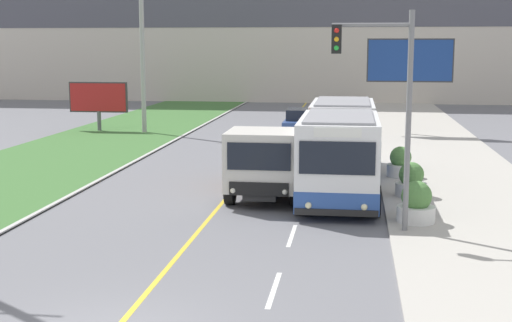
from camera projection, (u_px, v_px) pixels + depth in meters
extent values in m
cube|color=silver|center=(274.00, 290.00, 15.84)|extent=(0.12, 2.40, 0.01)
cube|color=silver|center=(292.00, 235.00, 20.34)|extent=(0.12, 2.40, 0.01)
cube|color=silver|center=(303.00, 201.00, 24.83)|extent=(0.12, 2.40, 0.01)
cube|color=silver|center=(311.00, 177.00, 29.33)|extent=(0.12, 2.40, 0.01)
cube|color=silver|center=(317.00, 159.00, 33.83)|extent=(0.12, 2.40, 0.01)
cube|color=silver|center=(322.00, 146.00, 38.32)|extent=(0.12, 2.40, 0.01)
cube|color=white|center=(339.00, 158.00, 23.92)|extent=(2.58, 5.34, 2.72)
cube|color=#2D519E|center=(338.00, 187.00, 24.08)|extent=(2.60, 5.36, 0.70)
cube|color=black|center=(339.00, 146.00, 23.85)|extent=(2.60, 4.91, 0.95)
cube|color=gray|center=(340.00, 116.00, 23.69)|extent=(2.19, 4.81, 0.08)
cube|color=white|center=(342.00, 135.00, 30.02)|extent=(2.58, 5.34, 2.72)
cube|color=#2D519E|center=(342.00, 158.00, 30.18)|extent=(2.60, 5.36, 0.70)
cube|color=black|center=(342.00, 125.00, 29.95)|extent=(2.60, 4.91, 0.95)
cube|color=gray|center=(343.00, 101.00, 29.79)|extent=(2.19, 4.81, 0.08)
cube|color=#474747|center=(341.00, 145.00, 26.97)|extent=(2.37, 0.90, 2.50)
cube|color=black|center=(337.00, 158.00, 21.22)|extent=(2.27, 0.04, 1.00)
cube|color=black|center=(336.00, 213.00, 21.48)|extent=(2.53, 0.06, 0.20)
sphere|color=#F4EAB2|center=(308.00, 205.00, 21.55)|extent=(0.20, 0.20, 0.20)
sphere|color=#F4EAB2|center=(364.00, 207.00, 21.33)|extent=(0.20, 0.20, 0.20)
cube|color=white|center=(338.00, 132.00, 21.10)|extent=(1.42, 0.04, 0.28)
cylinder|color=black|center=(299.00, 199.00, 22.81)|extent=(0.28, 1.00, 1.00)
cylinder|color=black|center=(376.00, 201.00, 22.47)|extent=(0.28, 1.00, 1.00)
cylinder|color=black|center=(306.00, 180.00, 25.94)|extent=(0.28, 1.00, 1.00)
cylinder|color=black|center=(374.00, 182.00, 25.61)|extent=(0.28, 1.00, 1.00)
cylinder|color=black|center=(314.00, 158.00, 30.89)|extent=(0.28, 1.00, 1.00)
cylinder|color=black|center=(371.00, 160.00, 30.56)|extent=(0.28, 1.00, 1.00)
cube|color=black|center=(270.00, 180.00, 26.24)|extent=(1.09, 6.42, 0.20)
cube|color=beige|center=(264.00, 160.00, 24.13)|extent=(2.43, 2.45, 1.98)
cube|color=black|center=(259.00, 157.00, 22.86)|extent=(2.06, 0.04, 0.89)
cube|color=black|center=(259.00, 189.00, 23.02)|extent=(1.94, 0.06, 0.44)
sphere|color=silver|center=(233.00, 191.00, 23.14)|extent=(0.18, 0.18, 0.18)
sphere|color=silver|center=(285.00, 192.00, 22.91)|extent=(0.18, 0.18, 0.18)
cube|color=orange|center=(275.00, 170.00, 27.54)|extent=(2.30, 3.72, 0.12)
cube|color=orange|center=(247.00, 153.00, 27.59)|extent=(0.12, 3.72, 1.35)
cube|color=orange|center=(303.00, 155.00, 27.29)|extent=(0.12, 3.72, 1.35)
cube|color=orange|center=(269.00, 161.00, 25.68)|extent=(2.30, 0.12, 1.35)
cube|color=orange|center=(279.00, 147.00, 29.20)|extent=(2.30, 0.12, 1.35)
cube|color=orange|center=(269.00, 140.00, 25.55)|extent=(2.30, 0.12, 0.24)
cylinder|color=black|center=(230.00, 189.00, 24.20)|extent=(0.30, 1.04, 1.04)
cylinder|color=black|center=(296.00, 191.00, 23.90)|extent=(0.30, 1.04, 1.04)
cylinder|color=black|center=(247.00, 170.00, 27.88)|extent=(0.30, 1.04, 1.04)
cylinder|color=black|center=(304.00, 172.00, 27.58)|extent=(0.30, 1.04, 1.04)
cube|color=#2D4784|center=(300.00, 124.00, 44.07)|extent=(1.80, 4.30, 0.61)
cube|color=black|center=(300.00, 114.00, 44.08)|extent=(1.53, 2.36, 0.65)
cylinder|color=black|center=(285.00, 130.00, 42.95)|extent=(0.18, 0.62, 0.62)
cylinder|color=black|center=(311.00, 130.00, 42.73)|extent=(0.18, 0.62, 0.62)
cylinder|color=black|center=(289.00, 125.00, 45.47)|extent=(0.18, 0.62, 0.62)
cylinder|color=black|center=(314.00, 125.00, 45.25)|extent=(0.18, 0.62, 0.62)
cylinder|color=#9E9E99|center=(142.00, 44.00, 43.18)|extent=(0.28, 0.28, 10.81)
cylinder|color=slate|center=(408.00, 124.00, 20.11)|extent=(0.16, 0.16, 6.33)
cylinder|color=slate|center=(372.00, 25.00, 19.81)|extent=(2.20, 0.10, 0.10)
cube|color=black|center=(337.00, 39.00, 20.00)|extent=(0.28, 0.24, 0.80)
sphere|color=red|center=(337.00, 31.00, 19.83)|extent=(0.14, 0.14, 0.14)
sphere|color=orange|center=(336.00, 39.00, 19.87)|extent=(0.14, 0.14, 0.14)
sphere|color=green|center=(336.00, 48.00, 19.91)|extent=(0.14, 0.14, 0.14)
cylinder|color=#59595B|center=(408.00, 108.00, 42.53)|extent=(0.24, 0.24, 3.25)
cube|color=#333333|center=(410.00, 60.00, 42.07)|extent=(5.04, 0.20, 2.56)
cube|color=navy|center=(410.00, 60.00, 41.97)|extent=(4.88, 0.02, 2.40)
cylinder|color=#59595B|center=(99.00, 121.00, 44.78)|extent=(0.24, 0.24, 1.26)
cube|color=#333333|center=(98.00, 97.00, 44.54)|extent=(3.74, 0.20, 1.89)
cube|color=#AD1E1E|center=(98.00, 97.00, 44.43)|extent=(3.58, 0.02, 1.73)
cylinder|color=silver|center=(416.00, 214.00, 21.53)|extent=(1.15, 1.15, 0.48)
sphere|color=#518442|center=(417.00, 196.00, 21.44)|extent=(0.92, 0.92, 0.92)
cylinder|color=silver|center=(411.00, 189.00, 25.22)|extent=(1.10, 1.10, 0.47)
sphere|color=#518442|center=(411.00, 174.00, 25.13)|extent=(0.88, 0.88, 0.88)
cylinder|color=silver|center=(400.00, 170.00, 28.95)|extent=(1.09, 1.09, 0.50)
sphere|color=#518442|center=(401.00, 157.00, 28.86)|extent=(0.87, 0.87, 0.87)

